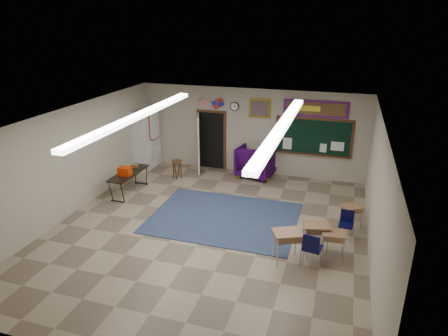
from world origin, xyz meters
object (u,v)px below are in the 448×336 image
(student_desk_front_left, at_px, (315,236))
(folding_table, at_px, (129,182))
(wingback_armchair, at_px, (256,161))
(student_desk_front_right, at_px, (351,215))
(wooden_stool, at_px, (177,169))

(student_desk_front_left, relative_size, folding_table, 0.43)
(wingback_armchair, xyz_separation_m, folding_table, (-3.52, -2.59, -0.17))
(student_desk_front_left, bearing_deg, wingback_armchair, 104.66)
(wingback_armchair, height_order, student_desk_front_right, wingback_armchair)
(student_desk_front_right, bearing_deg, wooden_stool, 133.26)
(student_desk_front_right, distance_m, folding_table, 6.74)
(folding_table, height_order, wooden_stool, folding_table)
(student_desk_front_left, bearing_deg, folding_table, 149.16)
(student_desk_front_right, relative_size, folding_table, 0.39)
(student_desk_front_left, bearing_deg, student_desk_front_right, 46.68)
(wingback_armchair, relative_size, student_desk_front_left, 1.67)
(wingback_armchair, distance_m, student_desk_front_right, 4.31)
(folding_table, distance_m, wooden_stool, 1.85)
(student_desk_front_right, xyz_separation_m, folding_table, (-6.74, 0.28, 0.02))
(wingback_armchair, bearing_deg, student_desk_front_right, 148.61)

